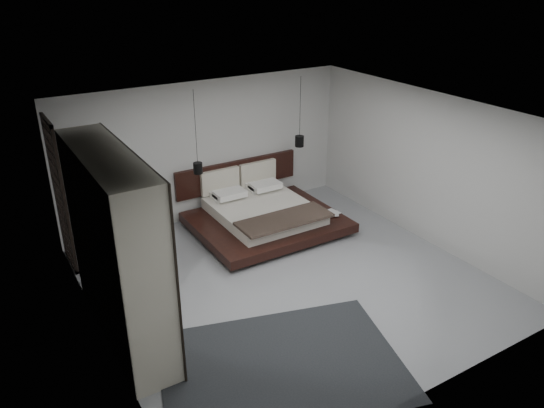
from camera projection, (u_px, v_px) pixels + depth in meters
floor at (288, 280)px, 8.81m from camera, size 6.00×6.00×0.00m
ceiling at (291, 115)px, 7.65m from camera, size 6.00×6.00×0.00m
wall_back at (207, 150)px, 10.57m from camera, size 6.00×0.00×6.00m
wall_front at (436, 298)px, 5.90m from camera, size 6.00×0.00×6.00m
wall_left at (94, 253)px, 6.81m from camera, size 0.00×6.00×6.00m
wall_right at (427, 168)px, 9.65m from camera, size 0.00×6.00×6.00m
lattice_screen at (60, 195)px, 8.78m from camera, size 0.05×0.90×2.60m
bed at (263, 214)px, 10.48m from camera, size 2.77×2.39×1.07m
book_lower at (329, 214)px, 10.52m from camera, size 0.25×0.31×0.03m
book_upper at (329, 214)px, 10.47m from camera, size 0.30×0.32×0.02m
pendant_left at (198, 168)px, 9.84m from camera, size 0.17×0.17×1.57m
pendant_right at (299, 141)px, 10.86m from camera, size 0.18×0.18×1.43m
wardrobe at (117, 249)px, 7.02m from camera, size 0.65×2.75×2.70m
rug at (282, 366)px, 6.92m from camera, size 3.60×2.99×0.01m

